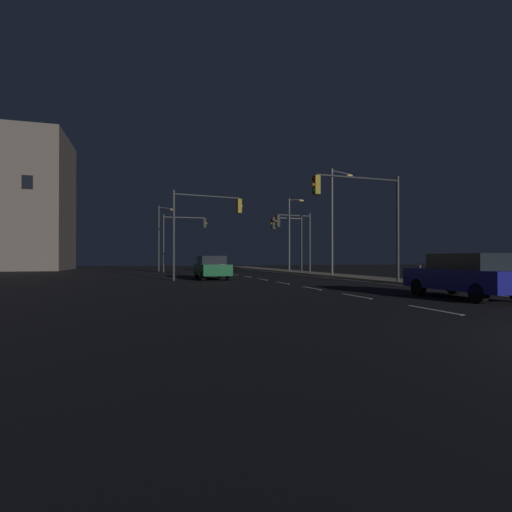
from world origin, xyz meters
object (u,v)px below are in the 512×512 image
object	(u,v)px
traffic_light_overhead_east	(288,233)
street_lamp_median	(162,232)
car	(466,275)
street_lamp_across_street	(335,212)
car_oncoming	(212,267)
traffic_light_near_left	(182,232)
traffic_light_near_right	(204,218)
traffic_light_far_right	(295,231)
traffic_light_mid_right	(363,204)
street_lamp_corner	(291,228)

from	to	relation	value
traffic_light_overhead_east	street_lamp_median	size ratio (longest dim) A/B	0.71
car	street_lamp_across_street	distance (m)	16.58
car_oncoming	traffic_light_near_left	world-z (taller)	traffic_light_near_left
traffic_light_overhead_east	car	bearing A→B (deg)	-93.61
traffic_light_near_right	traffic_light_far_right	xyz separation A→B (m)	(8.26, 4.89, -0.37)
car_oncoming	traffic_light_mid_right	bearing A→B (deg)	-47.96
street_lamp_corner	street_lamp_across_street	size ratio (longest dim) A/B	0.93
traffic_light_near_left	street_lamp_corner	size ratio (longest dim) A/B	0.77
car	car_oncoming	distance (m)	15.94
street_lamp_corner	street_lamp_across_street	world-z (taller)	street_lamp_across_street
car	street_lamp_corner	bearing A→B (deg)	81.82
traffic_light_far_right	traffic_light_mid_right	size ratio (longest dim) A/B	0.89
traffic_light_far_right	street_lamp_median	world-z (taller)	street_lamp_median
traffic_light_overhead_east	traffic_light_far_right	bearing A→B (deg)	-93.15
car_oncoming	traffic_light_overhead_east	distance (m)	10.43
car	traffic_light_overhead_east	xyz separation A→B (m)	(1.32, 20.85, 2.83)
car_oncoming	street_lamp_across_street	size ratio (longest dim) A/B	0.55
traffic_light_overhead_east	traffic_light_far_right	xyz separation A→B (m)	(-0.10, -1.78, 0.04)
car_oncoming	traffic_light_far_right	distance (m)	9.39
traffic_light_near_right	street_lamp_corner	xyz separation A→B (m)	(10.84, 12.32, 0.52)
car	street_lamp_corner	world-z (taller)	street_lamp_corner
car	street_lamp_corner	size ratio (longest dim) A/B	0.59
car_oncoming	traffic_light_mid_right	distance (m)	10.65
car	traffic_light_far_right	bearing A→B (deg)	86.34
street_lamp_across_street	traffic_light_mid_right	bearing A→B (deg)	-108.74
car_oncoming	street_lamp_across_street	bearing A→B (deg)	6.94
traffic_light_near_right	street_lamp_across_street	bearing A→B (deg)	8.61
traffic_light_near_left	car_oncoming	bearing A→B (deg)	-87.18
street_lamp_corner	street_lamp_median	xyz separation A→B (m)	(-12.86, 5.75, -0.29)
traffic_light_near_right	street_lamp_median	world-z (taller)	street_lamp_median
car	street_lamp_across_street	xyz separation A→B (m)	(3.20, 15.73, 4.16)
traffic_light_far_right	street_lamp_median	size ratio (longest dim) A/B	0.72
traffic_light_near_left	street_lamp_median	distance (m)	4.34
traffic_light_overhead_east	traffic_light_mid_right	bearing A→B (deg)	-94.40
car	traffic_light_near_left	bearing A→B (deg)	104.20
street_lamp_median	traffic_light_mid_right	bearing A→B (deg)	-69.72
car_oncoming	traffic_light_near_right	world-z (taller)	traffic_light_near_right
street_lamp_median	car_oncoming	bearing A→B (deg)	-81.78
street_lamp_across_street	traffic_light_near_left	bearing A→B (deg)	129.43
traffic_light_mid_right	street_lamp_corner	xyz separation A→B (m)	(3.55, 19.44, 0.34)
traffic_light_overhead_east	street_lamp_corner	distance (m)	6.24
traffic_light_near_left	street_lamp_median	size ratio (longest dim) A/B	0.81
street_lamp_corner	car	bearing A→B (deg)	-98.18
traffic_light_far_right	street_lamp_across_street	world-z (taller)	street_lamp_across_street
traffic_light_near_right	car	bearing A→B (deg)	-63.61
traffic_light_near_left	street_lamp_corner	xyz separation A→B (m)	(10.98, -1.84, 0.51)
traffic_light_near_left	street_lamp_median	bearing A→B (deg)	115.66
car_oncoming	street_lamp_across_street	distance (m)	10.61
car_oncoming	traffic_light_far_right	world-z (taller)	traffic_light_far_right
traffic_light_mid_right	street_lamp_corner	distance (m)	19.76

